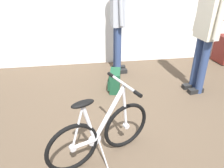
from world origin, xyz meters
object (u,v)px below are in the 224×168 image
at_px(folding_bike_foreground, 101,133).
at_px(rolling_suitcase, 223,49).
at_px(visitor_near_wall, 207,27).
at_px(backpack_on_floor, 115,81).
at_px(visitor_browsing, 118,15).

relative_size(folding_bike_foreground, rolling_suitcase, 1.28).
relative_size(visitor_near_wall, backpack_on_floor, 5.00).
relative_size(folding_bike_foreground, visitor_near_wall, 0.61).
relative_size(folding_bike_foreground, visitor_browsing, 0.61).
distance_m(folding_bike_foreground, visitor_browsing, 2.21).
bearing_deg(backpack_on_floor, rolling_suitcase, 19.33).
height_order(folding_bike_foreground, backpack_on_floor, folding_bike_foreground).
distance_m(visitor_near_wall, backpack_on_floor, 1.53).
xyz_separation_m(folding_bike_foreground, backpack_on_floor, (0.35, 1.35, -0.15)).
distance_m(rolling_suitcase, backpack_on_floor, 2.42).
height_order(visitor_near_wall, rolling_suitcase, visitor_near_wall).
bearing_deg(rolling_suitcase, visitor_browsing, -176.79).
distance_m(visitor_near_wall, visitor_browsing, 1.40).
bearing_deg(visitor_near_wall, folding_bike_foreground, -144.08).
xyz_separation_m(visitor_near_wall, backpack_on_floor, (-1.26, 0.18, -0.84)).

